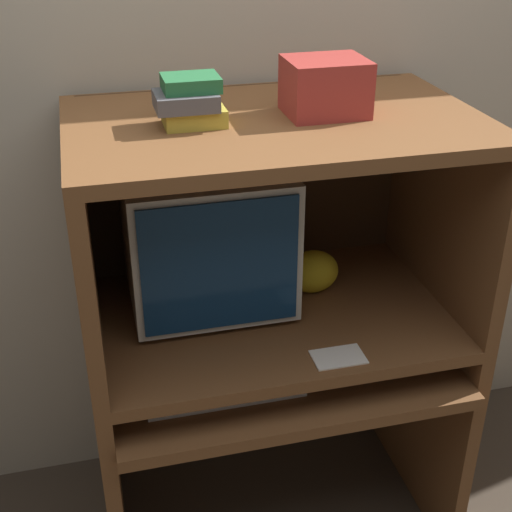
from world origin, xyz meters
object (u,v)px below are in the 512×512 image
Objects in this scene: crt_monitor at (207,237)px; keyboard at (224,389)px; mouse at (321,368)px; storage_box at (325,87)px; snack_bag at (312,271)px; book_stack at (190,102)px.

keyboard is at bearing -93.26° from crt_monitor.
storage_box is (0.03, 0.16, 0.74)m from mouse.
snack_bag is at bearing -0.95° from crt_monitor.
storage_box reaches higher than book_stack.
crt_monitor is 2.68× the size of book_stack.
keyboard is 2.14× the size of storage_box.
book_stack is (-0.05, -0.10, 0.41)m from crt_monitor.
mouse is 0.45× the size of book_stack.
storage_box reaches higher than crt_monitor.
mouse is 0.76m from storage_box.
keyboard is at bearing -176.79° from mouse.
crt_monitor is 0.52m from storage_box.
keyboard is 5.66× the size of mouse.
book_stack is (-0.03, 0.17, 0.74)m from keyboard.
snack_bag is at bearing 38.52° from keyboard.
mouse is at bearing -26.56° from book_stack.
snack_bag is 0.94× the size of book_stack.
snack_bag is at bearing 78.76° from mouse.
snack_bag is at bearing 14.15° from book_stack.
book_stack is at bearing -165.85° from snack_bag.
storage_box is at bearing 78.63° from mouse.
storage_box reaches higher than snack_bag.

